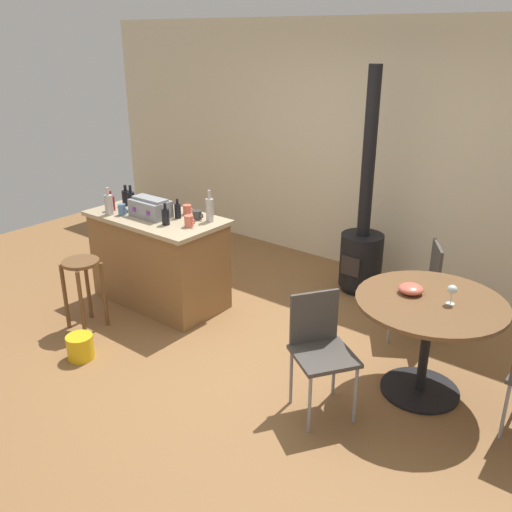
{
  "coord_description": "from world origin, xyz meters",
  "views": [
    {
      "loc": [
        2.68,
        -3.11,
        2.53
      ],
      "look_at": [
        -0.0,
        0.28,
        0.78
      ],
      "focal_mm": 38.79,
      "sensor_mm": 36.0,
      "label": 1
    }
  ],
  "objects_px": {
    "bottle_1": "(210,209)",
    "plastic_bucket": "(80,347)",
    "bottle_5": "(131,201)",
    "cup_3": "(187,210)",
    "wooden_stool": "(83,279)",
    "cup_0": "(122,210)",
    "bottle_0": "(178,211)",
    "cup_4": "(197,215)",
    "folding_chair_near": "(419,283)",
    "toolbox": "(151,208)",
    "cup_2": "(151,202)",
    "cup_1": "(189,221)",
    "dining_table": "(428,322)",
    "bottle_3": "(111,203)",
    "bottle_2": "(126,197)",
    "kitchen_island": "(159,259)",
    "bottle_4": "(109,204)",
    "folding_chair_far": "(320,345)",
    "serving_bowl": "(411,289)",
    "wine_glass": "(452,290)",
    "wood_stove": "(362,242)",
    "bottle_6": "(166,216)"
  },
  "relations": [
    {
      "from": "bottle_1",
      "to": "plastic_bucket",
      "type": "relative_size",
      "value": 1.34
    },
    {
      "from": "bottle_5",
      "to": "cup_3",
      "type": "relative_size",
      "value": 2.14
    },
    {
      "from": "wooden_stool",
      "to": "cup_0",
      "type": "relative_size",
      "value": 6.04
    },
    {
      "from": "bottle_0",
      "to": "cup_4",
      "type": "distance_m",
      "value": 0.19
    },
    {
      "from": "folding_chair_near",
      "to": "toolbox",
      "type": "bearing_deg",
      "value": -157.09
    },
    {
      "from": "cup_2",
      "to": "cup_4",
      "type": "relative_size",
      "value": 0.98
    },
    {
      "from": "cup_1",
      "to": "toolbox",
      "type": "bearing_deg",
      "value": -178.21
    },
    {
      "from": "dining_table",
      "to": "cup_1",
      "type": "relative_size",
      "value": 8.98
    },
    {
      "from": "bottle_1",
      "to": "cup_1",
      "type": "distance_m",
      "value": 0.24
    },
    {
      "from": "bottle_0",
      "to": "bottle_5",
      "type": "xyz_separation_m",
      "value": [
        -0.53,
        -0.11,
        0.03
      ]
    },
    {
      "from": "cup_0",
      "to": "wooden_stool",
      "type": "bearing_deg",
      "value": -77.63
    },
    {
      "from": "bottle_3",
      "to": "cup_0",
      "type": "height_order",
      "value": "bottle_3"
    },
    {
      "from": "bottle_1",
      "to": "plastic_bucket",
      "type": "distance_m",
      "value": 1.65
    },
    {
      "from": "bottle_1",
      "to": "cup_2",
      "type": "xyz_separation_m",
      "value": [
        -0.8,
        -0.01,
        -0.07
      ]
    },
    {
      "from": "cup_4",
      "to": "plastic_bucket",
      "type": "height_order",
      "value": "cup_4"
    },
    {
      "from": "dining_table",
      "to": "cup_0",
      "type": "xyz_separation_m",
      "value": [
        -2.95,
        -0.35,
        0.37
      ]
    },
    {
      "from": "bottle_2",
      "to": "cup_2",
      "type": "xyz_separation_m",
      "value": [
        0.22,
        0.14,
        -0.04
      ]
    },
    {
      "from": "bottle_5",
      "to": "folding_chair_near",
      "type": "bearing_deg",
      "value": 20.21
    },
    {
      "from": "kitchen_island",
      "to": "bottle_3",
      "type": "bearing_deg",
      "value": -161.79
    },
    {
      "from": "bottle_4",
      "to": "bottle_0",
      "type": "bearing_deg",
      "value": 28.73
    },
    {
      "from": "folding_chair_far",
      "to": "bottle_5",
      "type": "height_order",
      "value": "bottle_5"
    },
    {
      "from": "wooden_stool",
      "to": "cup_2",
      "type": "height_order",
      "value": "cup_2"
    },
    {
      "from": "folding_chair_far",
      "to": "bottle_2",
      "type": "relative_size",
      "value": 4.14
    },
    {
      "from": "bottle_4",
      "to": "cup_3",
      "type": "xyz_separation_m",
      "value": [
        0.58,
        0.47,
        -0.06
      ]
    },
    {
      "from": "wooden_stool",
      "to": "serving_bowl",
      "type": "height_order",
      "value": "serving_bowl"
    },
    {
      "from": "wooden_stool",
      "to": "cup_1",
      "type": "relative_size",
      "value": 5.54
    },
    {
      "from": "wooden_stool",
      "to": "cup_3",
      "type": "relative_size",
      "value": 5.54
    },
    {
      "from": "serving_bowl",
      "to": "toolbox",
      "type": "bearing_deg",
      "value": -174.93
    },
    {
      "from": "bottle_0",
      "to": "wine_glass",
      "type": "height_order",
      "value": "bottle_0"
    },
    {
      "from": "kitchen_island",
      "to": "cup_2",
      "type": "relative_size",
      "value": 11.37
    },
    {
      "from": "kitchen_island",
      "to": "cup_0",
      "type": "bearing_deg",
      "value": -145.8
    },
    {
      "from": "folding_chair_far",
      "to": "bottle_5",
      "type": "bearing_deg",
      "value": 169.84
    },
    {
      "from": "bottle_0",
      "to": "wine_glass",
      "type": "relative_size",
      "value": 1.3
    },
    {
      "from": "bottle_0",
      "to": "wood_stove",
      "type": "bearing_deg",
      "value": 48.78
    },
    {
      "from": "cup_2",
      "to": "plastic_bucket",
      "type": "distance_m",
      "value": 1.68
    },
    {
      "from": "wood_stove",
      "to": "cup_2",
      "type": "xyz_separation_m",
      "value": [
        -1.73,
        -1.29,
        0.41
      ]
    },
    {
      "from": "cup_3",
      "to": "cup_1",
      "type": "bearing_deg",
      "value": -42.4
    },
    {
      "from": "wood_stove",
      "to": "cup_1",
      "type": "height_order",
      "value": "wood_stove"
    },
    {
      "from": "bottle_0",
      "to": "cup_4",
      "type": "bearing_deg",
      "value": 26.07
    },
    {
      "from": "bottle_5",
      "to": "cup_4",
      "type": "height_order",
      "value": "bottle_5"
    },
    {
      "from": "bottle_0",
      "to": "bottle_2",
      "type": "bearing_deg",
      "value": -177.75
    },
    {
      "from": "bottle_2",
      "to": "folding_chair_near",
      "type": "bearing_deg",
      "value": 17.44
    },
    {
      "from": "cup_3",
      "to": "toolbox",
      "type": "bearing_deg",
      "value": -129.5
    },
    {
      "from": "bottle_4",
      "to": "cup_3",
      "type": "bearing_deg",
      "value": 38.69
    },
    {
      "from": "dining_table",
      "to": "bottle_2",
      "type": "height_order",
      "value": "bottle_2"
    },
    {
      "from": "folding_chair_far",
      "to": "wine_glass",
      "type": "height_order",
      "value": "wine_glass"
    },
    {
      "from": "toolbox",
      "to": "bottle_2",
      "type": "bearing_deg",
      "value": 168.37
    },
    {
      "from": "bottle_6",
      "to": "toolbox",
      "type": "bearing_deg",
      "value": 164.93
    },
    {
      "from": "dining_table",
      "to": "cup_2",
      "type": "xyz_separation_m",
      "value": [
        -2.96,
        0.03,
        0.35
      ]
    },
    {
      "from": "wood_stove",
      "to": "bottle_4",
      "type": "height_order",
      "value": "wood_stove"
    }
  ]
}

